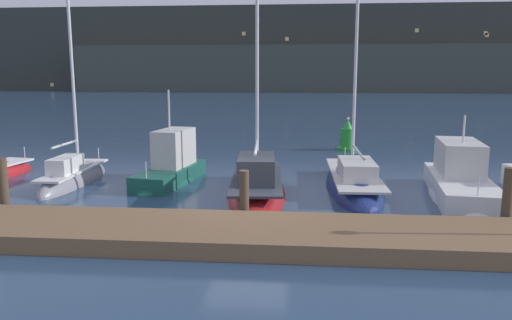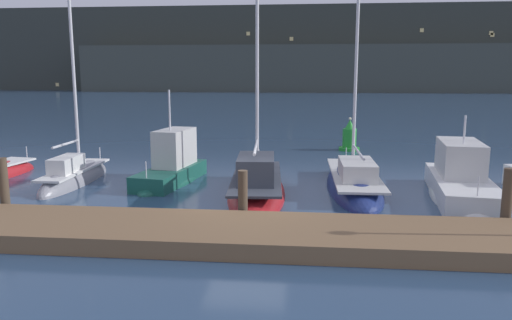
{
  "view_description": "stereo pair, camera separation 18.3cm",
  "coord_description": "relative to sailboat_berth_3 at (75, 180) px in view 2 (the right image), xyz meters",
  "views": [
    {
      "loc": [
        1.61,
        -14.69,
        4.34
      ],
      "look_at": [
        0.0,
        2.91,
        1.2
      ],
      "focal_mm": 35.0,
      "sensor_mm": 36.0,
      "label": 1
    },
    {
      "loc": [
        1.79,
        -14.67,
        4.34
      ],
      "look_at": [
        0.0,
        2.91,
        1.2
      ],
      "focal_mm": 35.0,
      "sensor_mm": 36.0,
      "label": 2
    }
  ],
  "objects": [
    {
      "name": "mooring_pile_1",
      "position": [
        0.0,
        -4.58,
        0.78
      ],
      "size": [
        0.28,
        0.28,
        1.79
      ],
      "primitive_type": "cylinder",
      "color": "#4C3D2D",
      "rests_on": "ground"
    },
    {
      "name": "hillside_backdrop",
      "position": [
        11.37,
        100.14,
        8.51
      ],
      "size": [
        240.0,
        23.0,
        18.71
      ],
      "color": "#333833",
      "rests_on": "ground"
    },
    {
      "name": "dock",
      "position": [
        7.28,
        -6.23,
        0.11
      ],
      "size": [
        36.45,
        2.8,
        0.45
      ],
      "primitive_type": "cube",
      "color": "brown",
      "rests_on": "ground"
    },
    {
      "name": "sailboat_berth_6",
      "position": [
        10.88,
        0.1,
        -0.01
      ],
      "size": [
        2.08,
        7.37,
        10.28
      ],
      "color": "navy",
      "rests_on": "ground"
    },
    {
      "name": "mooring_pile_2",
      "position": [
        7.28,
        -4.58,
        0.66
      ],
      "size": [
        0.28,
        0.28,
        1.56
      ],
      "primitive_type": "cylinder",
      "color": "#4C3D2D",
      "rests_on": "ground"
    },
    {
      "name": "channel_buoy",
      "position": [
        11.47,
        9.56,
        0.56
      ],
      "size": [
        1.14,
        1.14,
        1.84
      ],
      "color": "green",
      "rests_on": "ground"
    },
    {
      "name": "sailboat_berth_3",
      "position": [
        0.0,
        0.0,
        0.0
      ],
      "size": [
        1.29,
        5.54,
        8.36
      ],
      "color": "gray",
      "rests_on": "ground"
    },
    {
      "name": "ground_plane",
      "position": [
        7.28,
        -3.75,
        -0.11
      ],
      "size": [
        400.0,
        400.0,
        0.0
      ],
      "primitive_type": "plane",
      "color": "navy"
    },
    {
      "name": "sailboat_berth_5",
      "position": [
        7.34,
        -1.18,
        0.07
      ],
      "size": [
        2.52,
        7.16,
        9.95
      ],
      "color": "red",
      "rests_on": "ground"
    },
    {
      "name": "motorboat_berth_7",
      "position": [
        14.46,
        -0.83,
        0.22
      ],
      "size": [
        2.74,
        6.49,
        3.43
      ],
      "color": "white",
      "rests_on": "ground"
    },
    {
      "name": "motorboat_berth_4",
      "position": [
        3.77,
        0.54,
        0.29
      ],
      "size": [
        2.29,
        4.97,
        4.11
      ],
      "color": "#195647",
      "rests_on": "ground"
    },
    {
      "name": "mooring_pile_3",
      "position": [
        14.57,
        -4.58,
        0.77
      ],
      "size": [
        0.28,
        0.28,
        1.76
      ],
      "primitive_type": "cylinder",
      "color": "#4C3D2D",
      "rests_on": "ground"
    }
  ]
}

